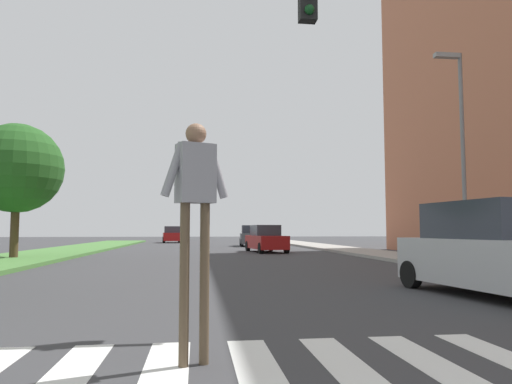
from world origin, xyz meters
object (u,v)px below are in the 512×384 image
at_px(pedestrian_performer, 195,202).
at_px(sedan_midblock, 266,239).
at_px(tree_far, 17,168).
at_px(street_lamp_right, 460,138).
at_px(sedan_distant, 251,236).
at_px(suv_crossing, 497,251).
at_px(sedan_far_horizon, 172,235).

bearing_deg(pedestrian_performer, sedan_midblock, 79.95).
bearing_deg(sedan_midblock, pedestrian_performer, -100.05).
bearing_deg(tree_far, sedan_midblock, 28.29).
xyz_separation_m(street_lamp_right, sedan_distant, (-4.57, 24.52, -3.79)).
relative_size(pedestrian_performer, suv_crossing, 0.52).
bearing_deg(sedan_distant, sedan_midblock, -91.73).
relative_size(pedestrian_performer, sedan_distant, 0.54).
height_order(pedestrian_performer, sedan_far_horizon, pedestrian_performer).
bearing_deg(tree_far, sedan_far_horizon, 79.25).
bearing_deg(street_lamp_right, pedestrian_performer, -131.27).
relative_size(suv_crossing, sedan_midblock, 1.03).
bearing_deg(sedan_midblock, sedan_distant, 88.27).
height_order(tree_far, sedan_midblock, tree_far).
relative_size(pedestrian_performer, sedan_far_horizon, 0.59).
relative_size(suv_crossing, sedan_far_horizon, 1.15).
relative_size(pedestrian_performer, sedan_midblock, 0.54).
xyz_separation_m(pedestrian_performer, sedan_midblock, (4.28, 24.17, -0.89)).
bearing_deg(suv_crossing, tree_far, 136.89).
bearing_deg(suv_crossing, street_lamp_right, 64.34).
bearing_deg(sedan_midblock, suv_crossing, -84.63).
xyz_separation_m(tree_far, pedestrian_performer, (8.09, -17.51, -2.48)).
distance_m(tree_far, sedan_far_horizon, 29.68).
bearing_deg(suv_crossing, sedan_far_horizon, 101.68).
xyz_separation_m(street_lamp_right, suv_crossing, (-3.02, -6.29, -3.66)).
height_order(street_lamp_right, suv_crossing, street_lamp_right).
bearing_deg(sedan_midblock, street_lamp_right, -70.33).
height_order(tree_far, pedestrian_performer, tree_far).
distance_m(sedan_distant, sedan_far_horizon, 13.57).
height_order(tree_far, street_lamp_right, street_lamp_right).
xyz_separation_m(pedestrian_performer, sedan_far_horizon, (-2.59, 46.48, -0.86)).
distance_m(pedestrian_performer, sedan_midblock, 24.56).
bearing_deg(pedestrian_performer, tree_far, 114.78).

